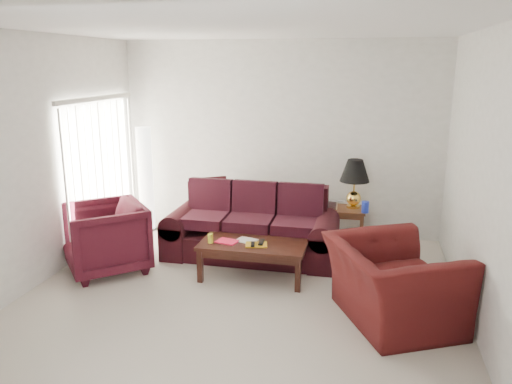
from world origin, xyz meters
TOP-DOWN VIEW (x-y plane):
  - floor at (0.00, 0.00)m, footprint 5.00×5.00m
  - blinds at (-2.42, 1.30)m, footprint 0.10×2.00m
  - sofa at (-0.16, 1.26)m, footprint 2.47×1.26m
  - throw_pillow at (-0.96, 2.09)m, footprint 0.43×0.37m
  - end_table at (1.13, 2.15)m, footprint 0.51×0.51m
  - table_lamp at (1.19, 2.21)m, footprint 0.52×0.52m
  - clock at (0.90, 2.05)m, footprint 0.13×0.08m
  - blue_canister at (1.37, 1.98)m, footprint 0.14×0.14m
  - picture_frame at (1.00, 2.28)m, footprint 0.13×0.15m
  - floor_lamp at (-2.08, 2.04)m, footprint 0.30×0.30m
  - armchair_left at (-1.89, 0.37)m, footprint 1.38×1.38m
  - armchair_right at (1.69, -0.17)m, footprint 1.59×1.67m
  - coffee_table at (0.03, 0.57)m, footprint 1.42×0.89m
  - magazine_red at (-0.30, 0.53)m, footprint 0.30×0.25m
  - magazine_white at (-0.07, 0.63)m, footprint 0.29×0.25m
  - magazine_orange at (0.09, 0.49)m, footprint 0.30×0.25m
  - remote_a at (0.05, 0.45)m, footprint 0.07×0.16m
  - remote_b at (0.14, 0.54)m, footprint 0.07×0.19m
  - yellow_glass at (-0.49, 0.46)m, footprint 0.09×0.09m

SIDE VIEW (x-z plane):
  - floor at x=0.00m, z-range 0.00..0.00m
  - coffee_table at x=0.03m, z-range 0.00..0.47m
  - end_table at x=1.13m, z-range 0.00..0.54m
  - armchair_right at x=1.69m, z-range 0.00..0.84m
  - armchair_left at x=-1.89m, z-range 0.00..0.90m
  - magazine_white at x=-0.07m, z-range 0.47..0.48m
  - magazine_red at x=-0.30m, z-range 0.47..0.48m
  - magazine_orange at x=0.09m, z-range 0.47..0.48m
  - sofa at x=-0.16m, z-range 0.00..0.97m
  - remote_a at x=0.05m, z-range 0.48..0.50m
  - remote_b at x=0.14m, z-range 0.48..0.51m
  - yellow_glass at x=-0.49m, z-range 0.47..0.58m
  - clock at x=0.90m, z-range 0.54..0.66m
  - picture_frame at x=1.00m, z-range 0.58..0.63m
  - blue_canister at x=1.37m, z-range 0.54..0.70m
  - throw_pillow at x=-0.96m, z-range 0.53..0.93m
  - floor_lamp at x=-2.08m, z-range 0.00..1.70m
  - table_lamp at x=1.19m, z-range 0.54..1.27m
  - blinds at x=-2.42m, z-range 0.00..2.16m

